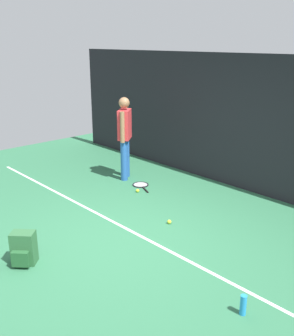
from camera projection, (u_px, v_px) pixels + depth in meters
ground_plane at (127, 238)px, 5.79m from camera, size 12.00×12.00×0.00m
back_fence at (249, 124)px, 7.34m from camera, size 10.00×0.10×2.56m
court_line at (137, 234)px, 5.91m from camera, size 9.00×0.05×0.00m
tennis_player at (125, 133)px, 8.02m from camera, size 0.42×0.45×1.70m
tennis_racket at (141, 185)px, 7.87m from camera, size 0.63×0.43×0.03m
backpack at (23, 249)px, 5.07m from camera, size 0.38×0.38×0.44m
tennis_ball_near_player at (138, 191)px, 7.53m from camera, size 0.07×0.07×0.07m
tennis_ball_by_fence at (169, 222)px, 6.24m from camera, size 0.07×0.07×0.07m
water_bottle at (243, 305)px, 4.15m from camera, size 0.07×0.07×0.23m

